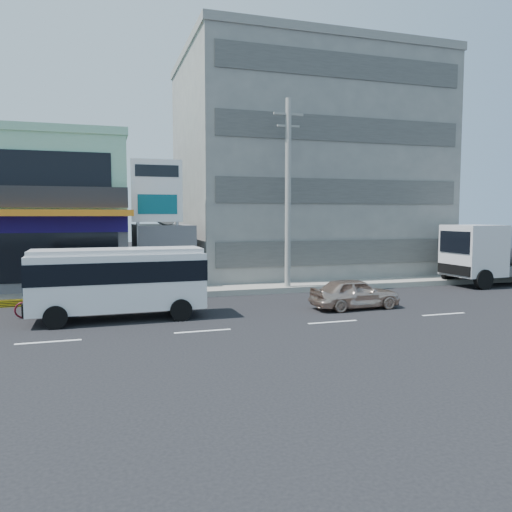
{
  "coord_description": "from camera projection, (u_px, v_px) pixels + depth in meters",
  "views": [
    {
      "loc": [
        -3.32,
        -16.92,
        4.06
      ],
      "look_at": [
        3.37,
        4.54,
        2.2
      ],
      "focal_mm": 35.0,
      "sensor_mm": 36.0,
      "label": 1
    }
  ],
  "objects": [
    {
      "name": "ground",
      "position": [
        203.0,
        331.0,
        17.41
      ],
      "size": [
        120.0,
        120.0,
        0.0
      ],
      "primitive_type": "plane",
      "color": "black",
      "rests_on": "ground"
    },
    {
      "name": "gap_structure",
      "position": [
        162.0,
        255.0,
        28.69
      ],
      "size": [
        3.0,
        6.0,
        3.5
      ],
      "primitive_type": "cube",
      "color": "#4F4F55",
      "rests_on": "ground"
    },
    {
      "name": "utility_pole_near",
      "position": [
        288.0,
        194.0,
        25.81
      ],
      "size": [
        1.6,
        0.3,
        10.0
      ],
      "color": "#999993",
      "rests_on": "ground"
    },
    {
      "name": "motorcycle_rider",
      "position": [
        41.0,
        296.0,
        19.81
      ],
      "size": [
        2.02,
        0.96,
        2.49
      ],
      "color": "#4C0A15",
      "rests_on": "ground"
    },
    {
      "name": "sedan",
      "position": [
        355.0,
        293.0,
        21.63
      ],
      "size": [
        3.96,
        1.69,
        1.33
      ],
      "primitive_type": "imported",
      "rotation": [
        0.0,
        0.0,
        1.6
      ],
      "color": "beige",
      "rests_on": "ground"
    },
    {
      "name": "satellite_dish",
      "position": [
        163.0,
        224.0,
        27.58
      ],
      "size": [
        1.5,
        1.5,
        0.15
      ],
      "primitive_type": "cylinder",
      "color": "slate",
      "rests_on": "gap_structure"
    },
    {
      "name": "billboard",
      "position": [
        157.0,
        198.0,
        25.61
      ],
      "size": [
        2.6,
        0.18,
        6.9
      ],
      "color": "gray",
      "rests_on": "ground"
    },
    {
      "name": "sidewalk",
      "position": [
        257.0,
        285.0,
        27.92
      ],
      "size": [
        70.0,
        5.0,
        0.3
      ],
      "primitive_type": "cube",
      "color": "gray",
      "rests_on": "ground"
    },
    {
      "name": "concrete_building",
      "position": [
        303.0,
        172.0,
        34.07
      ],
      "size": [
        16.0,
        12.0,
        14.0
      ],
      "primitive_type": "cube",
      "color": "gray",
      "rests_on": "ground"
    },
    {
      "name": "tanker_truck",
      "position": [
        510.0,
        252.0,
        29.24
      ],
      "size": [
        8.95,
        3.2,
        3.48
      ],
      "color": "silver",
      "rests_on": "ground"
    },
    {
      "name": "minibus",
      "position": [
        118.0,
        277.0,
        19.29
      ],
      "size": [
        6.62,
        2.39,
        2.76
      ],
      "color": "silver",
      "rests_on": "ground"
    },
    {
      "name": "shop_building",
      "position": [
        13.0,
        216.0,
        27.98
      ],
      "size": [
        12.4,
        11.7,
        8.0
      ],
      "color": "#4F4F55",
      "rests_on": "ground"
    }
  ]
}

